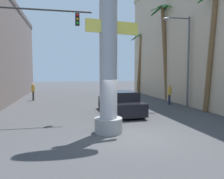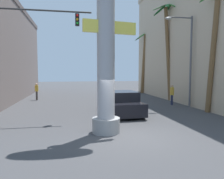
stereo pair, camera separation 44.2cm
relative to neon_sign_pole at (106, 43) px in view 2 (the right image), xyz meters
name	(u,v)px [view 2 (the right image)]	position (x,y,z in m)	size (l,w,h in m)	color
ground_plane	(100,104)	(0.93, 9.04, -4.18)	(92.79, 92.79, 0.00)	#424244
neon_sign_pole	(106,43)	(0.00, 0.00, 0.00)	(2.88, 1.31, 9.58)	#9E9EA3
street_lamp	(187,53)	(7.45, 6.04, 0.15)	(2.33, 0.28, 7.21)	#59595E
traffic_light_mast	(23,42)	(-4.27, 3.38, 0.38)	(5.68, 0.32, 6.48)	#333333
car_lead	(121,103)	(1.71, 4.44, -3.48)	(2.31, 5.15, 1.56)	black
palm_tree_mid_right	(168,42)	(7.87, 10.48, 1.60)	(3.25, 2.93, 9.44)	brown
palm_tree_far_right	(144,59)	(8.05, 18.08, 0.42)	(2.95, 3.17, 8.01)	brown
palm_tree_near_right	(214,40)	(7.99, 3.49, 0.83)	(2.55, 2.57, 8.46)	brown
pedestrian_far_left	(37,90)	(-5.02, 12.94, -3.18)	(0.38, 0.38, 1.72)	#3F3833
pedestrian_mid_right	(172,93)	(6.97, 7.50, -3.17)	(0.40, 0.40, 1.75)	#1E233F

